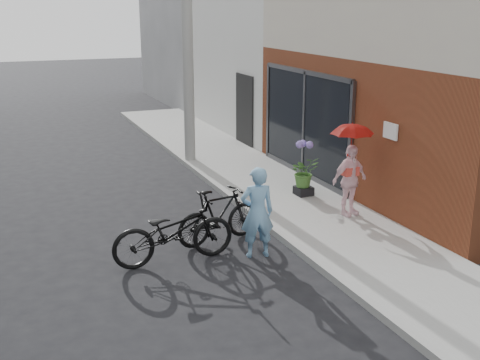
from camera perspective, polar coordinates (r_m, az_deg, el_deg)
ground at (r=10.38m, az=-0.28°, el=-6.78°), size 80.00×80.00×0.00m
sidewalk at (r=12.89m, az=5.01°, el=-1.90°), size 2.20×24.00×0.12m
curb at (r=12.42m, az=0.25°, el=-2.54°), size 0.12×24.00×0.12m
plaster_building at (r=20.87m, az=9.02°, el=14.51°), size 8.00×6.00×7.00m
east_building_far at (r=27.10m, az=1.08°, el=15.05°), size 8.00×8.00×7.00m
utility_pole at (r=15.59m, az=-5.03°, el=14.12°), size 0.28×0.28×7.00m
officer at (r=9.93m, az=1.64°, el=-3.09°), size 0.62×0.46×1.55m
bike_left at (r=9.84m, az=-6.34°, el=-4.88°), size 2.04×0.75×1.07m
bike_right at (r=10.62m, az=-2.00°, el=-3.38°), size 1.72×0.78×1.00m
kimono_woman at (r=11.77m, az=10.34°, el=-0.02°), size 0.87×0.48×1.40m
parasol at (r=11.52m, az=10.61°, el=4.96°), size 0.78×0.78×0.69m
planter at (r=13.05m, az=6.04°, el=-1.01°), size 0.36×0.36×0.18m
potted_plant at (r=12.93m, az=6.10°, el=0.78°), size 0.60×0.52×0.66m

